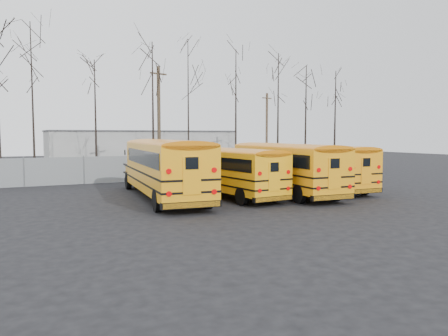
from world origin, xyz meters
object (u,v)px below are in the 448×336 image
bus_c (284,164)px  bus_a (165,164)px  bus_d (316,163)px  bus_b (226,167)px  utility_pole_left (159,120)px  utility_pole_right (267,130)px

bus_c → bus_a: bearing=174.6°
bus_c → bus_d: bearing=20.8°
bus_c → bus_d: (3.24, 1.00, -0.09)m
bus_b → utility_pole_left: 14.11m
bus_b → bus_c: 3.63m
bus_b → utility_pole_right: bearing=47.2°
bus_a → bus_d: size_ratio=1.15×
bus_c → utility_pole_left: utility_pole_left is taller
bus_c → utility_pole_right: 21.54m
bus_a → utility_pole_right: bearing=50.7°
bus_a → utility_pole_left: 14.24m
bus_a → utility_pole_right: size_ratio=1.52×
bus_c → utility_pole_left: bearing=105.8°
bus_b → utility_pole_right: utility_pole_right is taller
bus_a → bus_b: 3.65m
bus_b → bus_c: bearing=-16.5°
bus_b → bus_d: (6.78, 0.26, 0.05)m
bus_a → bus_c: bearing=-3.1°
utility_pole_right → bus_b: bearing=-144.8°
bus_b → bus_c: bus_c is taller
bus_d → bus_c: bearing=-160.2°
bus_d → bus_a: bearing=-178.2°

